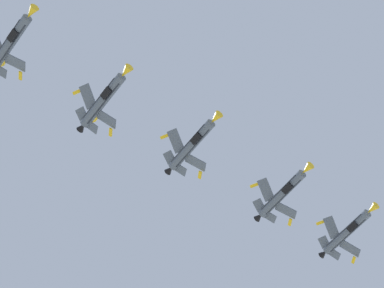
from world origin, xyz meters
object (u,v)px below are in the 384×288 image
Objects in this scene: fighter_jet_left_wing at (283,193)px; fighter_jet_right_outer at (11,42)px; fighter_jet_right_wing at (192,144)px; fighter_jet_left_outer at (104,100)px; fighter_jet_lead at (348,231)px.

fighter_jet_left_wing is 1.00× the size of fighter_jet_right_outer.
fighter_jet_right_outer is at bearing -0.67° from fighter_jet_right_wing.
fighter_jet_right_wing is at bearing 178.38° from fighter_jet_left_outer.
fighter_jet_lead is 36.14m from fighter_jet_right_wing.
fighter_jet_right_wing is 36.13m from fighter_jet_right_outer.
fighter_jet_right_wing reaches higher than fighter_jet_left_outer.
fighter_jet_lead is 1.00× the size of fighter_jet_right_outer.
fighter_jet_lead is at bearing -179.64° from fighter_jet_right_wing.
fighter_jet_left_outer is at bearing -179.72° from fighter_jet_right_outer.
fighter_jet_lead is at bearing 179.84° from fighter_jet_right_outer.
fighter_jet_left_outer is at bearing -1.63° from fighter_jet_left_wing.
fighter_jet_lead is at bearing -177.25° from fighter_jet_left_wing.
fighter_jet_right_outer reaches higher than fighter_jet_left_wing.
fighter_jet_right_wing is 1.00× the size of fighter_jet_right_outer.
fighter_jet_right_outer is (-24.29, -26.72, 0.91)m from fighter_jet_right_wing.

